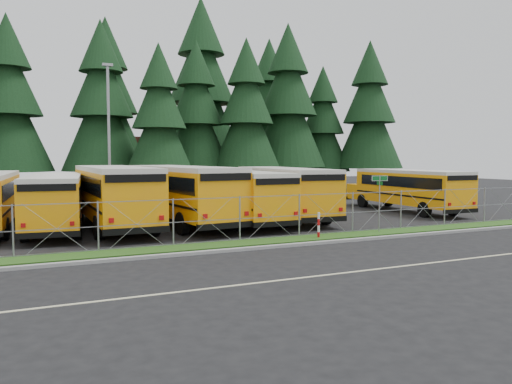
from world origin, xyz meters
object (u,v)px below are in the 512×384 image
bus_east (407,191)px  street_sign (380,191)px  bus_4 (237,197)px  bus_1 (56,203)px  light_standard (109,131)px  striped_bollard (319,225)px  bus_5 (282,193)px  bus_2 (113,197)px  bus_3 (179,195)px

bus_east → street_sign: bearing=-135.7°
bus_4 → bus_east: 12.70m
bus_1 → bus_east: bus_east is taller
bus_east → light_standard: light_standard is taller
bus_east → striped_bollard: (-11.41, -7.19, -0.82)m
bus_5 → light_standard: 13.34m
bus_2 → bus_east: bearing=-1.6°
bus_1 → bus_5: 12.68m
street_sign → striped_bollard: (-3.62, -0.25, -1.43)m
bus_1 → bus_2: 2.82m
bus_2 → bus_4: (6.69, -0.68, -0.15)m
street_sign → light_standard: size_ratio=0.28×
bus_1 → street_sign: size_ratio=3.83×
bus_2 → bus_3: bus_2 is taller
bus_east → street_sign: 10.45m
street_sign → light_standard: light_standard is taller
bus_2 → bus_5: bearing=-1.6°
bus_1 → bus_4: size_ratio=0.96×
bus_east → bus_4: bearing=-175.2°
street_sign → bus_1: bearing=153.3°
striped_bollard → light_standard: 18.59m
bus_east → light_standard: (-18.22, 9.41, 4.08)m
bus_4 → light_standard: (-5.53, 9.88, 4.04)m
bus_3 → bus_east: (15.90, -0.04, -0.18)m
bus_3 → light_standard: light_standard is taller
bus_4 → bus_5: 3.23m
bus_5 → light_standard: (-8.71, 9.29, 3.97)m
bus_5 → striped_bollard: size_ratio=9.75×
bus_east → bus_5: bearing=-178.0°
bus_5 → striped_bollard: (-1.90, -7.30, -0.93)m
bus_1 → striped_bollard: bus_1 is taller
bus_5 → bus_east: bus_5 is taller
bus_2 → bus_4: bus_2 is taller
light_standard → bus_east: bearing=-27.3°
bus_1 → street_sign: bearing=-20.6°
bus_4 → bus_east: bearing=2.1°
bus_4 → bus_5: (3.18, 0.58, 0.07)m
bus_2 → light_standard: size_ratio=1.21×
bus_2 → street_sign: bus_2 is taller
striped_bollard → light_standard: bearing=112.3°
bus_2 → light_standard: bearing=81.8°
bus_3 → light_standard: bearing=97.8°
bus_4 → striped_bollard: bus_4 is taller
bus_3 → bus_east: bearing=-6.3°
bus_2 → bus_5: (9.87, -0.10, -0.08)m
street_sign → bus_2: bearing=148.3°
bus_2 → bus_3: bearing=-3.7°
bus_5 → street_sign: 7.27m
bus_4 → striped_bollard: size_ratio=9.31×
bus_1 → bus_east: bearing=5.3°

